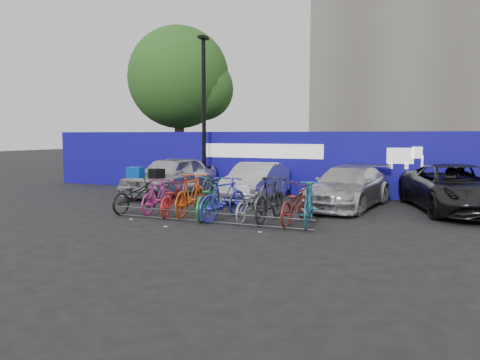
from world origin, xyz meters
The scene contains 21 objects.
ground centered at (0.00, 0.00, 0.00)m, with size 100.00×100.00×0.00m, color black.
hoarding centered at (0.01, 6.00, 1.20)m, with size 22.00×0.18×2.40m.
tree centered at (-6.77, 10.06, 5.07)m, with size 5.40×5.20×7.80m.
lamppost centered at (-3.20, 5.40, 3.27)m, with size 0.25×0.50×6.11m.
bike_rack centered at (0.00, -0.60, 0.16)m, with size 5.60×0.03×0.30m.
car_0 centered at (-3.79, 3.81, 0.75)m, with size 1.77×4.39×1.50m, color silver.
car_1 centered at (-0.41, 3.88, 0.65)m, with size 1.37×3.94×1.30m, color #B3B4B9.
car_2 centered at (2.83, 3.49, 0.65)m, with size 1.82×4.49×1.30m, color #B9B8BE.
car_3 centered at (5.95, 3.88, 0.70)m, with size 2.33×5.06×1.41m, color black.
bike_0 centered at (-2.77, 0.15, 0.51)m, with size 0.68×1.95×1.02m, color black.
bike_1 centered at (-2.06, 0.19, 0.52)m, with size 0.49×1.72×1.03m, color #CF339C.
bike_2 centered at (-1.48, 0.09, 0.48)m, with size 0.64×1.83×0.96m, color red.
bike_3 centered at (-0.96, 0.19, 0.61)m, with size 0.57×2.03×1.22m, color #D85114.
bike_4 centered at (-0.35, 0.08, 0.54)m, with size 0.72×2.07×1.09m, color #1E8046.
bike_5 centered at (0.16, -0.02, 0.59)m, with size 0.55×1.96×1.18m, color #292CB6.
bike_6 centered at (0.84, 0.16, 0.45)m, with size 0.60×1.72×0.90m, color #96999D.
bike_7 centered at (1.38, 0.20, 0.61)m, with size 0.57×2.03×1.22m, color #242527.
bike_8 centered at (2.06, 0.20, 0.52)m, with size 0.69×1.99×1.04m, color maroon.
bike_9 centered at (2.46, 0.08, 0.57)m, with size 0.54×1.90×1.14m, color #24667F.
cargo_crate centered at (-2.77, 0.15, 1.18)m, with size 0.44×0.34×0.32m, color #043BAC.
cargo_topcase centered at (-2.06, 0.19, 1.17)m, with size 0.37×0.33×0.27m, color black.
Camera 1 is at (5.36, -11.26, 2.29)m, focal length 35.00 mm.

